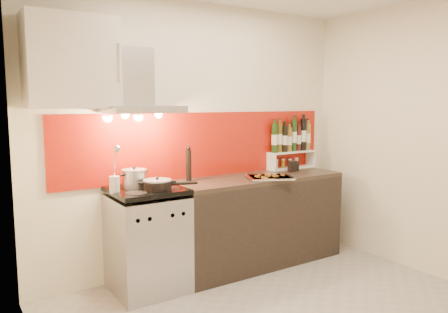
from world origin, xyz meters
TOP-DOWN VIEW (x-y plane):
  - back_wall at (0.00, 1.40)m, footprint 3.40×0.02m
  - left_wall at (-1.70, 0.00)m, footprint 0.02×2.80m
  - right_wall at (1.70, 0.00)m, footprint 0.02×2.80m
  - backsplash at (0.05, 1.39)m, footprint 3.00×0.02m
  - range_stove at (-0.70, 1.10)m, footprint 0.60×0.60m
  - counter at (0.50, 1.10)m, footprint 1.80×0.60m
  - range_hood at (-0.70, 1.24)m, footprint 0.62×0.50m
  - upper_cabinet at (-1.25, 1.22)m, footprint 0.70×0.35m
  - stock_pot at (-0.77, 1.18)m, footprint 0.21×0.21m
  - saute_pan at (-0.64, 0.98)m, footprint 0.45×0.24m
  - utensil_jar at (-0.98, 1.08)m, footprint 0.08×0.12m
  - pepper_mill at (-0.22, 1.23)m, footprint 0.05×0.05m
  - step_shelf at (1.13, 1.31)m, footprint 0.60×0.16m
  - caddy_box at (0.99, 1.11)m, footprint 0.13×0.06m
  - baking_tray at (0.51, 0.92)m, footprint 0.53×0.48m

SIDE VIEW (x-z plane):
  - range_stove at x=-0.70m, z-range -0.01..0.90m
  - counter at x=0.50m, z-range 0.00..0.90m
  - baking_tray at x=0.51m, z-range 0.90..0.93m
  - saute_pan at x=-0.64m, z-range 0.90..1.01m
  - caddy_box at x=0.99m, z-range 0.91..1.01m
  - stock_pot at x=-0.77m, z-range 0.90..1.08m
  - utensil_jar at x=-0.98m, z-range 0.82..1.22m
  - pepper_mill at x=-0.22m, z-range 0.89..1.23m
  - step_shelf at x=1.13m, z-range 0.89..1.45m
  - backsplash at x=0.05m, z-range 0.90..1.54m
  - back_wall at x=0.00m, z-range 0.00..2.60m
  - left_wall at x=-1.70m, z-range 0.00..2.60m
  - right_wall at x=1.70m, z-range 0.00..2.60m
  - range_hood at x=-0.70m, z-range 1.44..2.05m
  - upper_cabinet at x=-1.25m, z-range 1.59..2.31m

